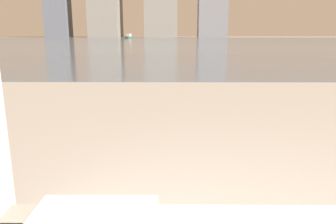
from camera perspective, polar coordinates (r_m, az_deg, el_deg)
harbor_water at (r=61.93m, az=0.53°, el=12.45°), size 180.00×110.00×0.01m
harbor_boat_0 at (r=78.73m, az=-6.81°, el=12.85°), size 1.88×3.21×1.14m
skyline_tower_0 at (r=124.86m, az=-18.83°, el=18.04°), size 7.82×7.53×25.28m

